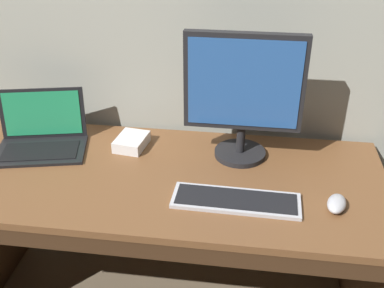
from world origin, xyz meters
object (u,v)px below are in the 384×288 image
(external_monitor, at_px, (243,93))
(wired_keyboard, at_px, (236,200))
(external_drive_box, at_px, (132,142))
(laptop_black, at_px, (42,134))
(computer_mouse, at_px, (337,204))

(external_monitor, distance_m, wired_keyboard, 0.40)
(external_monitor, relative_size, external_drive_box, 3.44)
(wired_keyboard, height_order, external_drive_box, external_drive_box)
(laptop_black, height_order, wired_keyboard, laptop_black)
(wired_keyboard, distance_m, external_drive_box, 0.55)
(external_drive_box, bearing_deg, laptop_black, -173.15)
(laptop_black, xyz_separation_m, external_drive_box, (0.37, 0.04, -0.03))
(wired_keyboard, xyz_separation_m, computer_mouse, (0.34, 0.01, 0.01))
(wired_keyboard, height_order, computer_mouse, computer_mouse)
(computer_mouse, distance_m, external_drive_box, 0.85)
(external_monitor, height_order, wired_keyboard, external_monitor)
(laptop_black, height_order, computer_mouse, laptop_black)
(laptop_black, xyz_separation_m, wired_keyboard, (0.82, -0.28, -0.05))
(external_monitor, bearing_deg, external_drive_box, 177.10)
(external_monitor, xyz_separation_m, wired_keyboard, (0.00, -0.30, -0.27))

